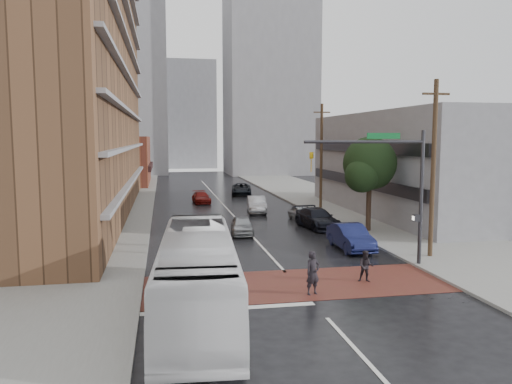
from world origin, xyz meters
name	(u,v)px	position (x,y,z in m)	size (l,w,h in m)	color
ground	(299,287)	(0.00, 0.00, 0.00)	(160.00, 160.00, 0.00)	black
crosswalk	(296,284)	(0.00, 0.50, 0.01)	(14.00, 5.00, 0.02)	maroon
sidewalk_west	(102,213)	(-11.50, 25.00, 0.07)	(9.00, 90.00, 0.15)	gray
sidewalk_east	(344,206)	(11.50, 25.00, 0.07)	(9.00, 90.00, 0.15)	gray
apartment_block	(65,52)	(-14.00, 24.00, 14.00)	(10.00, 44.00, 28.00)	brown
storefront_west	(121,161)	(-12.00, 54.00, 3.50)	(8.00, 16.00, 7.00)	brown
building_east	(417,164)	(16.50, 20.00, 4.50)	(11.00, 26.00, 9.00)	gray
distant_tower_west	(119,89)	(-14.00, 78.00, 16.00)	(18.00, 16.00, 32.00)	gray
distant_tower_east	(269,78)	(14.00, 72.00, 18.00)	(16.00, 14.00, 36.00)	gray
distant_tower_center	(189,115)	(0.00, 95.00, 12.00)	(12.00, 10.00, 24.00)	gray
street_tree	(370,167)	(8.52, 12.03, 4.73)	(4.20, 4.10, 6.90)	#332319
signal_mast	(396,178)	(5.85, 2.50, 4.73)	(6.50, 0.30, 7.20)	#2D2D33
utility_pole_near	(433,168)	(8.80, 4.00, 5.14)	(1.60, 0.26, 10.00)	#473321
utility_pole_far	(321,156)	(8.80, 24.00, 5.14)	(1.60, 0.26, 10.00)	#473321
transit_bus	(197,275)	(-4.80, -2.96, 1.64)	(2.75, 11.77, 3.28)	silver
pedestrian_a	(313,273)	(0.31, -1.13, 0.96)	(0.70, 0.46, 1.93)	black
pedestrian_b	(366,266)	(3.36, 0.26, 0.75)	(0.73, 0.57, 1.51)	black
car_travel_a	(242,225)	(-0.59, 12.96, 0.64)	(1.51, 3.76, 1.28)	#9B9FA2
car_travel_b	(257,205)	(2.34, 22.91, 0.75)	(1.58, 4.52, 1.49)	#B0B2B9
car_travel_c	(201,197)	(-2.11, 30.64, 0.59)	(1.65, 4.07, 1.18)	maroon
suv_travel	(241,189)	(3.20, 37.41, 0.69)	(2.30, 4.98, 1.38)	black
car_parked_near	(350,237)	(5.20, 7.00, 0.77)	(1.63, 4.69, 1.54)	#151B4A
car_parked_mid	(317,218)	(5.40, 14.35, 0.74)	(2.08, 5.11, 1.48)	black
car_parked_far	(301,213)	(5.20, 17.99, 0.63)	(1.48, 3.68, 1.26)	#A6AAAD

